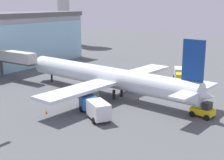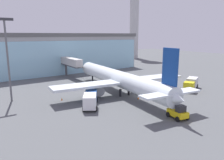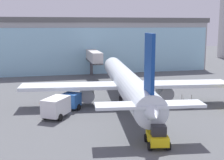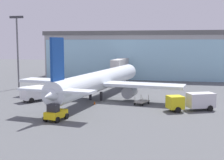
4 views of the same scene
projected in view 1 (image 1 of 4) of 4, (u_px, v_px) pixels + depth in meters
The scene contains 9 objects.
ground at pixel (132, 96), 54.34m from camera, with size 240.00×240.00×0.00m, color #545659.
jet_bridge at pixel (13, 58), 65.40m from camera, with size 2.28×11.70×6.08m.
airplane at pixel (109, 77), 54.09m from camera, with size 31.19×39.09×11.00m.
catering_truck at pixel (95, 107), 44.13m from camera, with size 5.66×7.38×2.65m.
fuel_truck at pixel (180, 75), 64.25m from camera, with size 7.50×5.27×2.65m.
baggage_cart at pixel (150, 86), 59.41m from camera, with size 2.39×3.16×1.50m.
pushback_tug at pixel (203, 110), 44.33m from camera, with size 2.59×3.44×2.30m.
safety_cone_nose at pixel (138, 98), 52.30m from camera, with size 0.36×0.36×0.55m, color orange.
safety_cone_wingtip at pixel (46, 112), 45.85m from camera, with size 0.36×0.36×0.55m, color orange.
Camera 1 is at (-44.85, -26.67, 15.80)m, focal length 50.00 mm.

